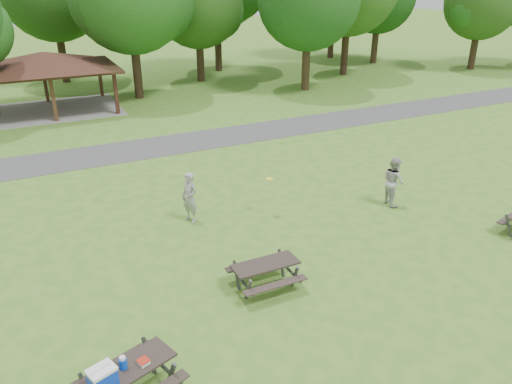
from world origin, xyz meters
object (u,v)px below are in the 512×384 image
object	(u,v)px
picnic_table_middle	(265,269)
frisbee_thrower	(190,198)
picnic_table_near	(120,375)
frisbee_catcher	(393,181)

from	to	relation	value
picnic_table_middle	frisbee_thrower	xyz separation A→B (m)	(-0.56, 4.95, 0.33)
picnic_table_near	frisbee_catcher	world-z (taller)	frisbee_catcher
picnic_table_middle	frisbee_catcher	xyz separation A→B (m)	(7.04, 2.83, 0.35)
picnic_table_near	frisbee_catcher	distance (m)	12.87
picnic_table_near	picnic_table_middle	distance (m)	5.30
picnic_table_near	frisbee_thrower	world-z (taller)	frisbee_thrower
picnic_table_middle	frisbee_thrower	world-z (taller)	frisbee_thrower
frisbee_thrower	frisbee_catcher	size ratio (longest dim) A/B	0.97
picnic_table_near	frisbee_catcher	xyz separation A→B (m)	(11.72, 5.32, 0.16)
frisbee_thrower	picnic_table_near	bearing A→B (deg)	-53.67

